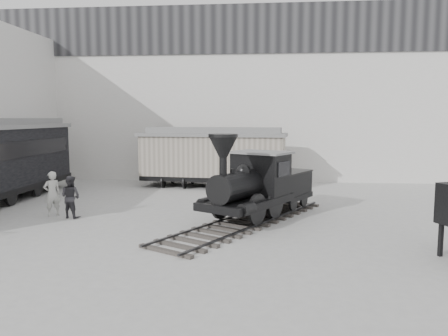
# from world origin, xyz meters

# --- Properties ---
(ground) EXTENTS (90.00, 90.00, 0.00)m
(ground) POSITION_xyz_m (0.00, 0.00, 0.00)
(ground) COLOR #9E9E9B
(north_wall) EXTENTS (34.00, 2.51, 11.00)m
(north_wall) POSITION_xyz_m (0.00, 14.98, 5.55)
(north_wall) COLOR silver
(north_wall) RESTS_ON ground
(locomotive) EXTENTS (6.60, 9.36, 3.39)m
(locomotive) POSITION_xyz_m (2.24, 3.24, 1.25)
(locomotive) COLOR #36322D
(locomotive) RESTS_ON ground
(boxcar) EXTENTS (8.77, 3.50, 3.50)m
(boxcar) POSITION_xyz_m (-0.44, 11.35, 1.84)
(boxcar) COLOR black
(boxcar) RESTS_ON ground
(visitor_a) EXTENTS (0.80, 0.79, 1.86)m
(visitor_a) POSITION_xyz_m (-6.17, 3.15, 0.93)
(visitor_a) COLOR beige
(visitor_a) RESTS_ON ground
(visitor_b) EXTENTS (0.98, 0.85, 1.73)m
(visitor_b) POSITION_xyz_m (-5.26, 2.88, 0.86)
(visitor_b) COLOR #2E2D32
(visitor_b) RESTS_ON ground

